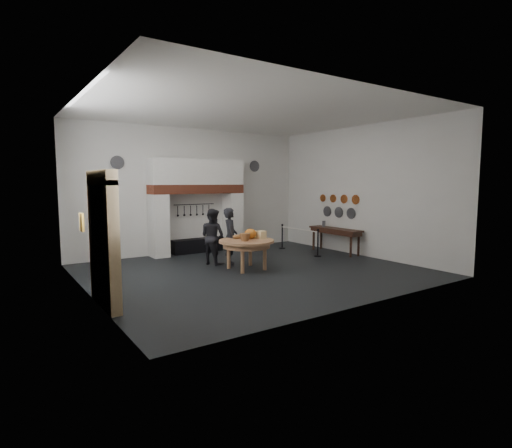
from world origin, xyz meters
TOP-DOWN VIEW (x-y plane):
  - floor at (0.00, 0.00)m, footprint 9.00×8.00m
  - ceiling at (0.00, 0.00)m, footprint 9.00×8.00m
  - wall_back at (0.00, 4.00)m, footprint 9.00×0.02m
  - wall_front at (0.00, -4.00)m, footprint 9.00×0.02m
  - wall_left at (-4.50, 0.00)m, footprint 0.02×8.00m
  - wall_right at (4.50, 0.00)m, footprint 0.02×8.00m
  - chimney_pier_left at (-1.48, 3.65)m, footprint 0.55×0.70m
  - chimney_pier_right at (1.48, 3.65)m, footprint 0.55×0.70m
  - hearth_brick_band at (0.00, 3.65)m, footprint 3.50×0.72m
  - chimney_hood at (0.00, 3.65)m, footprint 3.50×0.70m
  - iron_range at (0.00, 3.72)m, footprint 1.90×0.45m
  - utensil_rail at (0.00, 3.92)m, footprint 1.60×0.02m
  - door_recess at (-4.47, -1.00)m, footprint 0.04×1.10m
  - door_jamb_near at (-4.38, -1.70)m, footprint 0.22×0.30m
  - door_jamb_far at (-4.38, -0.30)m, footprint 0.22×0.30m
  - door_lintel at (-4.38, -1.00)m, footprint 0.22×1.70m
  - wall_plaque at (-4.45, 0.80)m, footprint 0.05×0.34m
  - work_table at (-0.07, 0.28)m, footprint 1.75×1.75m
  - pumpkin at (0.13, 0.38)m, footprint 0.36×0.36m
  - cheese_block_big at (0.43, 0.23)m, footprint 0.22×0.22m
  - cheese_block_small at (0.41, 0.53)m, footprint 0.18×0.18m
  - wicker_basket at (-0.22, 0.13)m, footprint 0.35×0.35m
  - bread_loaf at (-0.17, 0.63)m, footprint 0.31×0.18m
  - visitor_near at (-0.14, 1.09)m, footprint 0.68×0.77m
  - visitor_far at (-0.54, 1.49)m, footprint 0.90×1.02m
  - side_table at (4.10, 0.80)m, footprint 0.55×2.20m
  - pewter_jug at (4.10, 1.40)m, footprint 0.12×0.12m
  - copper_pan_a at (4.46, 0.20)m, footprint 0.03×0.34m
  - copper_pan_b at (4.46, 0.75)m, footprint 0.03×0.32m
  - copper_pan_c at (4.46, 1.30)m, footprint 0.03×0.30m
  - copper_pan_d at (4.46, 1.85)m, footprint 0.03×0.28m
  - pewter_plate_left at (4.46, 0.40)m, footprint 0.03×0.40m
  - pewter_plate_mid at (4.46, 1.00)m, footprint 0.03×0.40m
  - pewter_plate_right at (4.46, 1.60)m, footprint 0.03×0.40m
  - pewter_plate_back_left at (-2.70, 3.96)m, footprint 0.44×0.03m
  - pewter_plate_back_right at (2.70, 3.96)m, footprint 0.44×0.03m
  - barrier_post_near at (3.08, 0.62)m, footprint 0.05×0.05m
  - barrier_post_far at (3.08, 2.62)m, footprint 0.05×0.05m
  - barrier_rope at (3.08, 1.62)m, footprint 0.04×2.00m

SIDE VIEW (x-z plane):
  - floor at x=0.00m, z-range -0.01..0.01m
  - iron_range at x=0.00m, z-range 0.00..0.50m
  - barrier_post_near at x=3.08m, z-range 0.00..0.90m
  - barrier_post_far at x=3.08m, z-range 0.00..0.90m
  - work_table at x=-0.07m, z-range 0.80..0.88m
  - barrier_rope at x=3.08m, z-range 0.83..0.87m
  - side_table at x=4.10m, z-range 0.84..0.90m
  - visitor_far at x=-0.54m, z-range 0.00..1.74m
  - visitor_near at x=-0.14m, z-range 0.00..1.78m
  - bread_loaf at x=-0.17m, z-range 0.87..1.01m
  - cheese_block_small at x=0.41m, z-range 0.88..1.07m
  - wicker_basket at x=-0.22m, z-range 0.88..1.09m
  - cheese_block_big at x=0.43m, z-range 0.88..1.11m
  - pewter_jug at x=4.10m, z-range 0.90..1.12m
  - pumpkin at x=0.13m, z-range 0.88..1.18m
  - chimney_pier_left at x=-1.48m, z-range 0.00..2.15m
  - chimney_pier_right at x=1.48m, z-range 0.00..2.15m
  - door_recess at x=-4.47m, z-range 0.00..2.50m
  - door_jamb_near at x=-4.38m, z-range 0.00..2.60m
  - door_jamb_far at x=-4.38m, z-range 0.00..2.60m
  - pewter_plate_left at x=4.46m, z-range 1.25..1.65m
  - pewter_plate_mid at x=4.46m, z-range 1.25..1.65m
  - pewter_plate_right at x=4.46m, z-range 1.25..1.65m
  - wall_plaque at x=-4.45m, z-range 1.38..1.82m
  - utensil_rail at x=0.00m, z-range 1.74..1.76m
  - copper_pan_b at x=4.46m, z-range 1.79..2.11m
  - copper_pan_d at x=4.46m, z-range 1.81..2.09m
  - copper_pan_a at x=4.46m, z-range 1.78..2.12m
  - copper_pan_c at x=4.46m, z-range 1.80..2.10m
  - wall_back at x=0.00m, z-range 0.00..4.50m
  - wall_front at x=0.00m, z-range 0.00..4.50m
  - wall_left at x=-4.50m, z-range 0.00..4.50m
  - wall_right at x=4.50m, z-range 0.00..4.50m
  - hearth_brick_band at x=0.00m, z-range 2.15..2.47m
  - door_lintel at x=-4.38m, z-range 2.50..2.80m
  - chimney_hood at x=0.00m, z-range 2.47..3.37m
  - pewter_plate_back_left at x=-2.70m, z-range 2.98..3.42m
  - pewter_plate_back_right at x=2.70m, z-range 2.98..3.42m
  - ceiling at x=0.00m, z-range 4.49..4.51m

